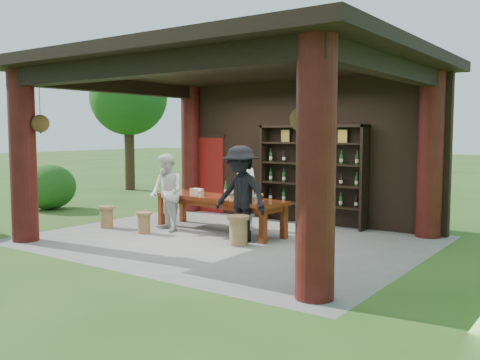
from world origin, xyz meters
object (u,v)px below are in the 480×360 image
Objects in this scene: wine_shelf at (312,175)px; guest_man at (241,194)px; tasting_table at (218,202)px; stool_near_left at (144,222)px; stool_near_right at (238,230)px; stool_far_left at (106,216)px; napkin_basket at (197,192)px; guest_woman at (166,192)px; host at (246,190)px.

wine_shelf is 2.51m from guest_man.
stool_near_left is at bearing -136.82° from tasting_table.
stool_far_left is at bearing -177.26° from stool_near_right.
guest_man is 1.68m from napkin_basket.
stool_far_left is 3.42m from guest_man.
stool_far_left is (-3.49, -0.17, -0.05)m from stool_near_right.
guest_woman is at bearing -130.82° from wine_shelf.
host is at bearing -127.27° from wine_shelf.
guest_man is at bearing -94.95° from wine_shelf.
wine_shelf is 2.30m from tasting_table.
napkin_basket is at bearing -176.02° from tasting_table.
guest_woman reaches higher than stool_far_left.
wine_shelf reaches higher than guest_man.
wine_shelf reaches higher than guest_woman.
wine_shelf is 4.70m from stool_far_left.
host reaches higher than stool_far_left.
wine_shelf is 2.65m from napkin_basket.
wine_shelf reaches higher than stool_far_left.
stool_near_left is 0.24× the size of guest_man.
tasting_table is at bearing 3.98° from napkin_basket.
stool_near_right is 2.02m from napkin_basket.
stool_far_left is (-1.17, -0.00, 0.02)m from stool_near_left.
guest_man is (-0.17, 0.31, 0.63)m from stool_near_right.
guest_man is at bearing 20.77° from guest_woman.
guest_man is at bearing -19.74° from napkin_basket.
stool_far_left is (-2.32, -1.08, -0.38)m from tasting_table.
napkin_basket is at bearing 60.80° from stool_near_left.
wine_shelf reaches higher than tasting_table.
host reaches higher than tasting_table.
host is (-0.95, -1.24, -0.30)m from wine_shelf.
tasting_table is at bearing 53.73° from guest_woman.
stool_near_right is 0.30× the size of guest_man.
stool_near_left is at bearing 0.08° from stool_far_left.
stool_near_right is at bearing -26.60° from napkin_basket.
tasting_table is at bearing 72.23° from host.
host is (1.42, 1.72, 0.61)m from stool_near_left.
host is 6.50× the size of napkin_basket.
stool_near_left is 0.26× the size of host.
wine_shelf is at bearing -121.83° from host.
stool_far_left is 1.57m from guest_woman.
stool_near_left is 1.32m from napkin_basket.
napkin_basket is (-1.74, 0.87, 0.52)m from stool_near_right.
stool_far_left is 0.26× the size of guest_man.
wine_shelf is 1.53× the size of host.
stool_near_left is 0.27× the size of guest_woman.
guest_woman reaches higher than napkin_basket.
guest_woman is at bearing 18.79° from stool_far_left.
stool_near_left is at bearing 55.83° from host.
stool_far_left is 3.17m from host.
guest_woman is 0.68m from napkin_basket.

